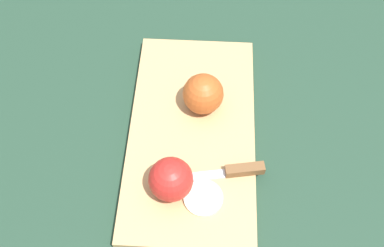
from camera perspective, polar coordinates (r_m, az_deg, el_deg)
name	(u,v)px	position (r m, az deg, el deg)	size (l,w,h in m)	color
ground_plane	(192,136)	(0.81, 0.00, -1.64)	(4.00, 4.00, 0.00)	#1E3828
cutting_board	(192,133)	(0.80, 0.00, -1.22)	(0.43, 0.24, 0.02)	tan
apple_half_left	(203,94)	(0.79, 1.43, 3.80)	(0.07, 0.07, 0.07)	#AD4C1E
apple_half_right	(171,180)	(0.70, -2.71, -7.12)	(0.07, 0.07, 0.07)	red
knife	(238,171)	(0.75, 5.87, -5.97)	(0.05, 0.14, 0.02)	silver
apple_slice	(203,198)	(0.73, 1.44, -9.44)	(0.06, 0.06, 0.01)	beige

